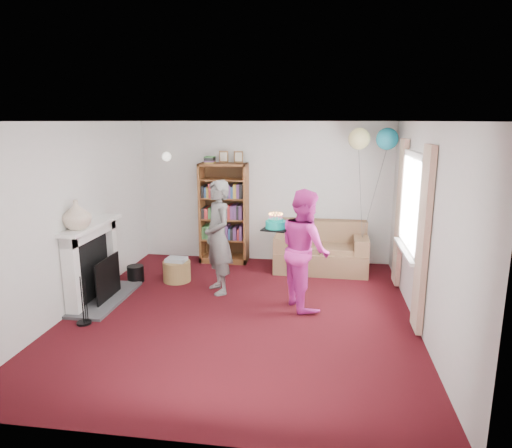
% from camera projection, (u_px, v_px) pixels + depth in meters
% --- Properties ---
extents(ground, '(5.00, 5.00, 0.00)m').
position_uv_depth(ground, '(240.00, 314.00, 6.05)').
color(ground, black).
rests_on(ground, ground).
extents(wall_back, '(4.50, 0.02, 2.50)m').
position_uv_depth(wall_back, '(264.00, 192.00, 8.20)').
color(wall_back, silver).
rests_on(wall_back, ground).
extents(wall_left, '(0.02, 5.00, 2.50)m').
position_uv_depth(wall_left, '(73.00, 217.00, 6.09)').
color(wall_left, silver).
rests_on(wall_left, ground).
extents(wall_right, '(0.02, 5.00, 2.50)m').
position_uv_depth(wall_right, '(425.00, 228.00, 5.46)').
color(wall_right, silver).
rests_on(wall_right, ground).
extents(ceiling, '(4.50, 5.00, 0.01)m').
position_uv_depth(ceiling, '(239.00, 121.00, 5.50)').
color(ceiling, white).
rests_on(ceiling, wall_back).
extents(fireplace, '(0.55, 1.80, 1.12)m').
position_uv_depth(fireplace, '(96.00, 266.00, 6.41)').
color(fireplace, '#3F3F42').
rests_on(fireplace, ground).
extents(window_bay, '(0.14, 2.02, 2.20)m').
position_uv_depth(window_bay, '(411.00, 221.00, 6.06)').
color(window_bay, white).
rests_on(window_bay, ground).
extents(wall_sconce, '(0.16, 0.23, 0.16)m').
position_uv_depth(wall_sconce, '(167.00, 156.00, 8.16)').
color(wall_sconce, gold).
rests_on(wall_sconce, ground).
extents(bookcase, '(0.84, 0.42, 1.99)m').
position_uv_depth(bookcase, '(224.00, 214.00, 8.17)').
color(bookcase, '#472B14').
rests_on(bookcase, ground).
extents(sofa, '(1.55, 0.82, 0.82)m').
position_uv_depth(sofa, '(321.00, 251.00, 7.83)').
color(sofa, brown).
rests_on(sofa, ground).
extents(wicker_basket, '(0.44, 0.44, 0.39)m').
position_uv_depth(wicker_basket, '(177.00, 270.00, 7.27)').
color(wicker_basket, olive).
rests_on(wicker_basket, ground).
extents(person_striped, '(0.66, 0.73, 1.68)m').
position_uv_depth(person_striped, '(218.00, 237.00, 6.67)').
color(person_striped, black).
rests_on(person_striped, ground).
extents(person_magenta, '(0.89, 0.98, 1.63)m').
position_uv_depth(person_magenta, '(305.00, 249.00, 6.16)').
color(person_magenta, '#C6278F').
rests_on(person_magenta, ground).
extents(birthday_cake, '(0.33, 0.33, 0.22)m').
position_uv_depth(birthday_cake, '(276.00, 225.00, 6.17)').
color(birthday_cake, black).
rests_on(birthday_cake, ground).
extents(balloons, '(0.80, 0.52, 1.76)m').
position_uv_depth(balloons, '(373.00, 139.00, 7.37)').
color(balloons, '#3F3F3F').
rests_on(balloons, ground).
extents(mantel_vase, '(0.47, 0.47, 0.38)m').
position_uv_depth(mantel_vase, '(77.00, 215.00, 5.91)').
color(mantel_vase, beige).
rests_on(mantel_vase, fireplace).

